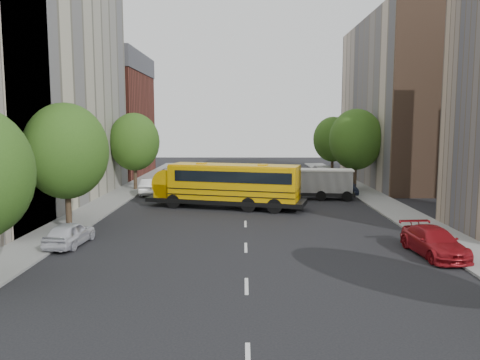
{
  "coord_description": "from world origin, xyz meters",
  "views": [
    {
      "loc": [
        -0.13,
        -32.49,
        6.62
      ],
      "look_at": [
        -0.39,
        2.0,
        2.47
      ],
      "focal_mm": 35.0,
      "sensor_mm": 36.0,
      "label": 1
    }
  ],
  "objects_px": {
    "school_bus": "(224,183)",
    "safari_truck": "(319,183)",
    "parked_car_2": "(170,174)",
    "parked_car_4": "(346,186)",
    "street_tree_2": "(134,142)",
    "parked_car_3": "(434,242)",
    "street_tree_1": "(66,151)",
    "parked_car_0": "(70,234)",
    "street_tree_5": "(333,139)",
    "parked_car_1": "(151,186)",
    "street_tree_4": "(356,139)",
    "parked_car_5": "(323,172)"
  },
  "relations": [
    {
      "from": "school_bus",
      "to": "parked_car_2",
      "type": "relative_size",
      "value": 2.45
    },
    {
      "from": "safari_truck",
      "to": "street_tree_1",
      "type": "bearing_deg",
      "value": -138.39
    },
    {
      "from": "safari_truck",
      "to": "parked_car_1",
      "type": "relative_size",
      "value": 1.37
    },
    {
      "from": "parked_car_1",
      "to": "street_tree_2",
      "type": "bearing_deg",
      "value": -56.04
    },
    {
      "from": "street_tree_1",
      "to": "parked_car_1",
      "type": "height_order",
      "value": "street_tree_1"
    },
    {
      "from": "street_tree_5",
      "to": "parked_car_4",
      "type": "xyz_separation_m",
      "value": [
        -1.4,
        -14.49,
        -3.98
      ]
    },
    {
      "from": "school_bus",
      "to": "parked_car_0",
      "type": "distance_m",
      "value": 14.17
    },
    {
      "from": "parked_car_0",
      "to": "parked_car_4",
      "type": "xyz_separation_m",
      "value": [
        19.2,
        19.17,
        0.05
      ]
    },
    {
      "from": "parked_car_0",
      "to": "parked_car_3",
      "type": "relative_size",
      "value": 0.82
    },
    {
      "from": "parked_car_4",
      "to": "street_tree_1",
      "type": "bearing_deg",
      "value": -143.17
    },
    {
      "from": "parked_car_5",
      "to": "parked_car_0",
      "type": "bearing_deg",
      "value": -126.46
    },
    {
      "from": "street_tree_1",
      "to": "parked_car_0",
      "type": "distance_m",
      "value": 5.8
    },
    {
      "from": "street_tree_5",
      "to": "parked_car_4",
      "type": "bearing_deg",
      "value": -95.52
    },
    {
      "from": "street_tree_5",
      "to": "school_bus",
      "type": "relative_size",
      "value": 0.58
    },
    {
      "from": "school_bus",
      "to": "safari_truck",
      "type": "xyz_separation_m",
      "value": [
        8.19,
        4.46,
        -0.57
      ]
    },
    {
      "from": "school_bus",
      "to": "street_tree_5",
      "type": "bearing_deg",
      "value": 75.21
    },
    {
      "from": "street_tree_1",
      "to": "parked_car_2",
      "type": "bearing_deg",
      "value": 85.15
    },
    {
      "from": "street_tree_5",
      "to": "parked_car_5",
      "type": "distance_m",
      "value": 4.43
    },
    {
      "from": "street_tree_2",
      "to": "parked_car_5",
      "type": "bearing_deg",
      "value": 27.1
    },
    {
      "from": "school_bus",
      "to": "parked_car_3",
      "type": "relative_size",
      "value": 2.66
    },
    {
      "from": "school_bus",
      "to": "safari_truck",
      "type": "relative_size",
      "value": 2.01
    },
    {
      "from": "street_tree_2",
      "to": "school_bus",
      "type": "xyz_separation_m",
      "value": [
        9.35,
        -10.01,
        -2.85
      ]
    },
    {
      "from": "parked_car_1",
      "to": "parked_car_5",
      "type": "xyz_separation_m",
      "value": [
        18.4,
        13.53,
        -0.01
      ]
    },
    {
      "from": "street_tree_2",
      "to": "safari_truck",
      "type": "relative_size",
      "value": 1.2
    },
    {
      "from": "parked_car_1",
      "to": "street_tree_4",
      "type": "bearing_deg",
      "value": -173.86
    },
    {
      "from": "street_tree_2",
      "to": "street_tree_4",
      "type": "distance_m",
      "value": 22.0
    },
    {
      "from": "parked_car_4",
      "to": "parked_car_5",
      "type": "bearing_deg",
      "value": 89.86
    },
    {
      "from": "street_tree_2",
      "to": "parked_car_2",
      "type": "xyz_separation_m",
      "value": [
        2.2,
        7.92,
        -4.1
      ]
    },
    {
      "from": "parked_car_3",
      "to": "parked_car_5",
      "type": "relative_size",
      "value": 1.04
    },
    {
      "from": "street_tree_1",
      "to": "parked_car_0",
      "type": "height_order",
      "value": "street_tree_1"
    },
    {
      "from": "street_tree_2",
      "to": "parked_car_3",
      "type": "bearing_deg",
      "value": -48.79
    },
    {
      "from": "street_tree_5",
      "to": "safari_truck",
      "type": "height_order",
      "value": "street_tree_5"
    },
    {
      "from": "parked_car_1",
      "to": "parked_car_2",
      "type": "xyz_separation_m",
      "value": [
        0.0,
        10.9,
        -0.04
      ]
    },
    {
      "from": "street_tree_4",
      "to": "street_tree_5",
      "type": "height_order",
      "value": "street_tree_4"
    },
    {
      "from": "street_tree_4",
      "to": "school_bus",
      "type": "distance_m",
      "value": 16.43
    },
    {
      "from": "street_tree_1",
      "to": "parked_car_5",
      "type": "distance_m",
      "value": 35.45
    },
    {
      "from": "safari_truck",
      "to": "parked_car_0",
      "type": "distance_m",
      "value": 22.82
    },
    {
      "from": "street_tree_2",
      "to": "parked_car_3",
      "type": "relative_size",
      "value": 1.59
    },
    {
      "from": "school_bus",
      "to": "parked_car_3",
      "type": "distance_m",
      "value": 17.47
    },
    {
      "from": "street_tree_5",
      "to": "parked_car_0",
      "type": "height_order",
      "value": "street_tree_5"
    },
    {
      "from": "school_bus",
      "to": "parked_car_1",
      "type": "distance_m",
      "value": 10.09
    },
    {
      "from": "street_tree_5",
      "to": "parked_car_5",
      "type": "bearing_deg",
      "value": -133.83
    },
    {
      "from": "parked_car_2",
      "to": "parked_car_4",
      "type": "distance_m",
      "value": 21.14
    },
    {
      "from": "parked_car_2",
      "to": "street_tree_5",
      "type": "bearing_deg",
      "value": -164.14
    },
    {
      "from": "parked_car_5",
      "to": "parked_car_2",
      "type": "bearing_deg",
      "value": -177.54
    },
    {
      "from": "street_tree_4",
      "to": "parked_car_2",
      "type": "relative_size",
      "value": 1.54
    },
    {
      "from": "parked_car_1",
      "to": "street_tree_1",
      "type": "bearing_deg",
      "value": 79.23
    },
    {
      "from": "parked_car_0",
      "to": "parked_car_4",
      "type": "bearing_deg",
      "value": -130.57
    },
    {
      "from": "parked_car_2",
      "to": "parked_car_5",
      "type": "relative_size",
      "value": 1.13
    },
    {
      "from": "parked_car_0",
      "to": "parked_car_3",
      "type": "xyz_separation_m",
      "value": [
        19.09,
        -1.74,
        0.03
      ]
    }
  ]
}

